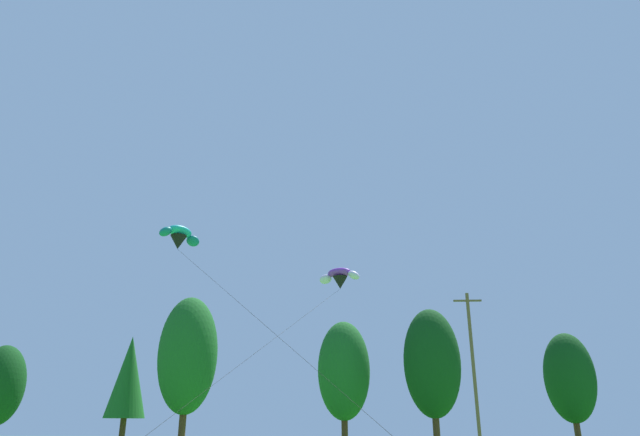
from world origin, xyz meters
TOP-DOWN VIEW (x-y plane):
  - treeline_tree_a at (-31.25, 56.21)m, footprint 4.36×4.36m
  - treeline_tree_b at (-20.17, 59.37)m, footprint 3.96×3.96m
  - treeline_tree_c at (-13.39, 56.07)m, footprint 5.57×5.57m
  - treeline_tree_d at (1.45, 57.16)m, footprint 4.95×4.95m
  - treeline_tree_e at (9.53, 55.10)m, footprint 5.16×5.16m
  - treeline_tree_f at (22.91, 58.33)m, footprint 4.66×4.66m
  - utility_pole at (11.39, 46.58)m, footprint 2.20×0.26m
  - parafoil_kite_high_purple at (1.30, 41.27)m, footprint 8.73×21.30m
  - parafoil_kite_mid_teal at (-7.90, 32.47)m, footprint 12.36×13.16m

SIDE VIEW (x-z plane):
  - treeline_tree_a at x=-31.25m, z-range 1.00..10.47m
  - utility_pole at x=11.39m, z-range 0.27..12.34m
  - treeline_tree_f at x=22.91m, z-range 1.11..11.70m
  - treeline_tree_b at x=-20.17m, z-range 1.35..12.07m
  - treeline_tree_d at x=1.45m, z-range 1.23..12.90m
  - treeline_tree_e at x=9.53m, z-range 1.31..13.74m
  - treeline_tree_c at x=-13.39m, z-range 1.47..15.45m
  - parafoil_kite_high_purple at x=1.30m, z-range 6.27..17.98m
  - parafoil_kite_mid_teal at x=-7.90m, z-range 6.65..18.21m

